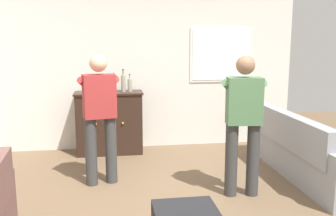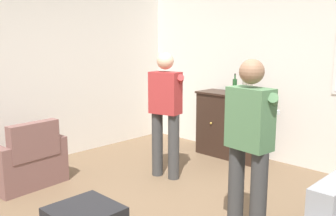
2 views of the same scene
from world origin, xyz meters
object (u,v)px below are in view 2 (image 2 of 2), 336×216
at_px(armchair, 26,163).
at_px(person_standing_right, 250,142).
at_px(person_standing_left, 166,109).
at_px(bottle_spirits_clear, 250,88).
at_px(sideboard_cabinet, 231,125).
at_px(bottle_wine_green, 235,86).
at_px(bottle_liquor_amber, 245,85).

relative_size(armchair, person_standing_right, 0.55).
bearing_deg(armchair, person_standing_left, 53.64).
bearing_deg(bottle_spirits_clear, person_standing_left, -108.94).
bearing_deg(sideboard_cabinet, person_standing_right, -51.72).
distance_m(bottle_wine_green, bottle_spirits_clear, 0.26).
height_order(armchair, bottle_spirits_clear, bottle_spirits_clear).
bearing_deg(bottle_wine_green, person_standing_left, -98.59).
relative_size(bottle_wine_green, person_standing_left, 0.19).
bearing_deg(sideboard_cabinet, person_standing_left, -94.59).
relative_size(bottle_spirits_clear, person_standing_right, 0.17).
distance_m(bottle_liquor_amber, bottle_spirits_clear, 0.11).
height_order(armchair, bottle_liquor_amber, bottle_liquor_amber).
bearing_deg(bottle_liquor_amber, bottle_wine_green, -165.76).
height_order(bottle_wine_green, bottle_liquor_amber, bottle_liquor_amber).
bearing_deg(armchair, person_standing_right, 16.62).
xyz_separation_m(armchair, bottle_wine_green, (1.27, 2.76, 0.86)).
bearing_deg(bottle_spirits_clear, bottle_wine_green, -175.38).
height_order(bottle_spirits_clear, person_standing_left, person_standing_left).
xyz_separation_m(bottle_spirits_clear, person_standing_right, (1.23, -1.96, -0.20)).
bearing_deg(person_standing_left, bottle_spirits_clear, 71.06).
xyz_separation_m(armchair, person_standing_left, (1.07, 1.46, 0.65)).
bearing_deg(armchair, bottle_wine_green, 65.29).
bearing_deg(sideboard_cabinet, bottle_liquor_amber, -3.17).
bearing_deg(person_standing_left, person_standing_right, -20.74).
bearing_deg(person_standing_left, bottle_liquor_amber, 75.32).
distance_m(bottle_liquor_amber, person_standing_right, 2.39).
height_order(armchair, person_standing_right, person_standing_right).
xyz_separation_m(bottle_wine_green, bottle_spirits_clear, (0.26, 0.02, -0.01)).
bearing_deg(bottle_liquor_amber, person_standing_right, -56.10).
distance_m(bottle_spirits_clear, person_standing_right, 2.32).
distance_m(armchair, person_standing_right, 2.95).
xyz_separation_m(armchair, bottle_liquor_amber, (1.42, 2.80, 0.88)).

